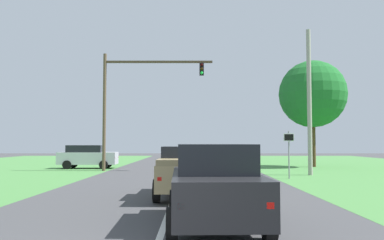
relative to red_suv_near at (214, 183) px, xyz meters
The scene contains 8 objects.
ground_plane 8.62m from the red_suv_near, 98.27° to the left, with size 120.00×120.00×0.00m, color #424244.
red_suv_near is the anchor object (origin of this frame).
pickup_truck_lead 5.40m from the red_suv_near, 98.41° to the left, with size 2.15×5.12×1.90m.
traffic_light 20.70m from the red_suv_near, 104.24° to the left, with size 8.02×0.40×8.58m.
keep_moving_sign 13.97m from the red_suv_near, 69.21° to the left, with size 0.60×0.09×2.69m.
oak_tree_right 26.64m from the red_suv_near, 68.23° to the left, with size 5.67×5.67×9.01m.
crossing_suv_far 24.03m from the red_suv_near, 111.58° to the left, with size 4.57×2.29×1.84m.
utility_pole_right 17.52m from the red_suv_near, 66.20° to the left, with size 0.28×0.28×9.29m, color #9E998E.
Camera 1 is at (0.69, -5.84, 2.04)m, focal length 38.11 mm.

